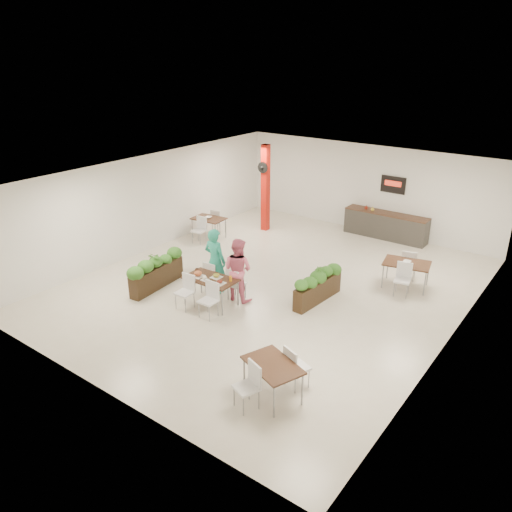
# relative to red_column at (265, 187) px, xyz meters

# --- Properties ---
(ground) EXTENTS (12.00, 12.00, 0.00)m
(ground) POSITION_rel_red_column_xyz_m (3.00, -3.79, -1.64)
(ground) COLOR beige
(ground) RESTS_ON ground
(room_shell) EXTENTS (10.10, 12.10, 3.22)m
(room_shell) POSITION_rel_red_column_xyz_m (3.00, -3.79, 0.36)
(room_shell) COLOR white
(room_shell) RESTS_ON ground
(red_column) EXTENTS (0.40, 0.41, 3.20)m
(red_column) POSITION_rel_red_column_xyz_m (0.00, 0.00, 0.00)
(red_column) COLOR #B9170C
(red_column) RESTS_ON ground
(service_counter) EXTENTS (3.00, 0.64, 2.20)m
(service_counter) POSITION_rel_red_column_xyz_m (4.00, 1.86, -1.15)
(service_counter) COLOR #302E2B
(service_counter) RESTS_ON ground
(main_table) EXTENTS (1.42, 1.66, 0.92)m
(main_table) POSITION_rel_red_column_xyz_m (2.31, -5.71, -1.01)
(main_table) COLOR black
(main_table) RESTS_ON ground
(diner_man) EXTENTS (0.69, 0.47, 1.86)m
(diner_man) POSITION_rel_red_column_xyz_m (1.92, -5.06, -0.71)
(diner_man) COLOR teal
(diner_man) RESTS_ON ground
(diner_woman) EXTENTS (0.87, 0.69, 1.75)m
(diner_woman) POSITION_rel_red_column_xyz_m (2.72, -5.06, -0.77)
(diner_woman) COLOR #E26485
(diner_woman) RESTS_ON ground
(planter_left) EXTENTS (0.56, 2.04, 1.07)m
(planter_left) POSITION_rel_red_column_xyz_m (0.40, -5.87, -1.12)
(planter_left) COLOR black
(planter_left) RESTS_ON ground
(planter_right) EXTENTS (0.52, 1.92, 1.00)m
(planter_right) POSITION_rel_red_column_xyz_m (4.52, -3.89, -1.15)
(planter_right) COLOR black
(planter_right) RESTS_ON ground
(side_table_a) EXTENTS (1.20, 1.65, 0.92)m
(side_table_a) POSITION_rel_red_column_xyz_m (-1.10, -1.93, -1.02)
(side_table_a) COLOR black
(side_table_a) RESTS_ON ground
(side_table_b) EXTENTS (1.42, 1.67, 0.92)m
(side_table_b) POSITION_rel_red_column_xyz_m (6.09, -1.62, -1.01)
(side_table_b) COLOR black
(side_table_b) RESTS_ON ground
(side_table_c) EXTENTS (1.36, 1.66, 0.92)m
(side_table_c) POSITION_rel_red_column_xyz_m (5.84, -7.92, -1.02)
(side_table_c) COLOR black
(side_table_c) RESTS_ON ground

